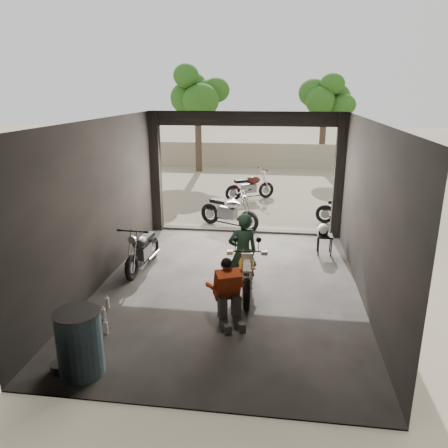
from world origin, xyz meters
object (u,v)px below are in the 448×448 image
(main_bike, at_px, (246,268))
(stool, at_px, (325,238))
(mechanic, at_px, (229,294))
(outside_bike_a, at_px, (229,208))
(helmet, at_px, (323,229))
(left_bike, at_px, (142,247))
(outside_bike_b, at_px, (250,184))
(outside_bike_c, at_px, (347,207))
(oil_drum, at_px, (80,344))
(sign_post, at_px, (373,166))
(rider, at_px, (243,253))

(main_bike, height_order, stool, main_bike)
(main_bike, bearing_deg, mechanic, -104.89)
(outside_bike_a, relative_size, helmet, 5.83)
(left_bike, bearing_deg, stool, 23.63)
(left_bike, xyz_separation_m, outside_bike_b, (1.79, 6.52, 0.04))
(outside_bike_c, bearing_deg, stool, 169.71)
(oil_drum, bearing_deg, mechanic, 41.58)
(oil_drum, bearing_deg, sign_post, 57.38)
(outside_bike_a, bearing_deg, helmet, -98.23)
(outside_bike_c, bearing_deg, left_bike, 137.27)
(outside_bike_c, bearing_deg, outside_bike_a, 110.34)
(main_bike, relative_size, helmet, 5.61)
(mechanic, bearing_deg, left_bike, 112.38)
(helmet, height_order, sign_post, sign_post)
(outside_bike_a, xyz_separation_m, rider, (0.76, -3.92, 0.21))
(main_bike, relative_size, mechanic, 1.51)
(left_bike, relative_size, helmet, 5.24)
(main_bike, height_order, mechanic, main_bike)
(outside_bike_c, distance_m, stool, 2.64)
(helmet, bearing_deg, stool, -30.12)
(main_bike, xyz_separation_m, outside_bike_a, (-0.84, 4.10, 0.03))
(rider, distance_m, stool, 2.77)
(left_bike, bearing_deg, outside_bike_a, 69.49)
(rider, bearing_deg, stool, -149.50)
(outside_bike_a, height_order, outside_bike_b, outside_bike_a)
(outside_bike_a, relative_size, stool, 3.46)
(outside_bike_b, xyz_separation_m, rider, (0.43, -7.27, 0.22))
(outside_bike_a, bearing_deg, left_bike, -177.26)
(main_bike, bearing_deg, stool, 49.02)
(outside_bike_b, relative_size, oil_drum, 1.74)
(helmet, bearing_deg, left_bike, -150.85)
(sign_post, bearing_deg, stool, -101.20)
(mechanic, relative_size, oil_drum, 1.14)
(left_bike, height_order, sign_post, sign_post)
(left_bike, bearing_deg, outside_bike_b, 78.88)
(left_bike, relative_size, sign_post, 0.62)
(rider, bearing_deg, mechanic, 65.19)
(left_bike, height_order, stool, left_bike)
(outside_bike_a, xyz_separation_m, outside_bike_c, (3.31, 0.72, -0.05))
(outside_bike_c, bearing_deg, sign_post, -48.17)
(outside_bike_b, bearing_deg, stool, 172.86)
(mechanic, relative_size, helmet, 3.70)
(main_bike, relative_size, outside_bike_a, 0.96)
(rider, relative_size, helmet, 5.38)
(main_bike, xyz_separation_m, helmet, (1.58, 2.36, 0.08))
(main_bike, relative_size, sign_post, 0.66)
(outside_bike_b, bearing_deg, outside_bike_a, 144.56)
(mechanic, bearing_deg, outside_bike_c, 42.32)
(main_bike, bearing_deg, rider, 109.59)
(outside_bike_b, bearing_deg, outside_bike_c, -161.26)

